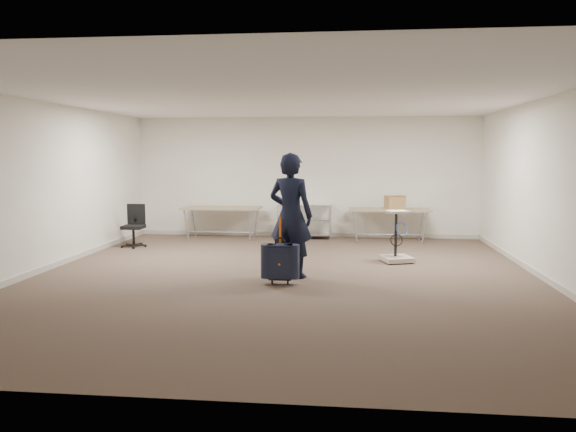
# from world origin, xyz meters

# --- Properties ---
(ground) EXTENTS (9.00, 9.00, 0.00)m
(ground) POSITION_xyz_m (0.00, 0.00, 0.00)
(ground) COLOR #403026
(ground) RESTS_ON ground
(room_shell) EXTENTS (8.00, 9.00, 9.00)m
(room_shell) POSITION_xyz_m (0.00, 1.38, 0.05)
(room_shell) COLOR silver
(room_shell) RESTS_ON ground
(folding_table_left) EXTENTS (1.80, 0.75, 0.73)m
(folding_table_left) POSITION_xyz_m (-1.90, 3.95, 0.68)
(folding_table_left) COLOR #8B7955
(folding_table_left) RESTS_ON ground
(folding_table_right) EXTENTS (1.80, 0.75, 0.73)m
(folding_table_right) POSITION_xyz_m (1.90, 3.95, 0.68)
(folding_table_right) COLOR #8B7955
(folding_table_right) RESTS_ON ground
(wire_shelf) EXTENTS (1.22, 0.47, 0.80)m
(wire_shelf) POSITION_xyz_m (0.00, 4.20, 0.44)
(wire_shelf) COLOR silver
(wire_shelf) RESTS_ON ground
(person) EXTENTS (0.82, 0.66, 1.96)m
(person) POSITION_xyz_m (0.10, 0.06, 0.98)
(person) COLOR black
(person) RESTS_ON ground
(suitcase) EXTENTS (0.38, 0.22, 1.01)m
(suitcase) POSITION_xyz_m (-0.00, -0.48, 0.34)
(suitcase) COLOR black
(suitcase) RESTS_ON ground
(office_chair) EXTENTS (0.54, 0.54, 0.89)m
(office_chair) POSITION_xyz_m (-3.47, 2.62, 0.27)
(office_chair) COLOR black
(office_chair) RESTS_ON ground
(equipment_cart) EXTENTS (0.64, 0.64, 0.93)m
(equipment_cart) POSITION_xyz_m (1.88, 1.49, 0.24)
(equipment_cart) COLOR beige
(equipment_cart) RESTS_ON ground
(cardboard_box) EXTENTS (0.47, 0.41, 0.30)m
(cardboard_box) POSITION_xyz_m (2.02, 3.93, 0.88)
(cardboard_box) COLOR #A36F4C
(cardboard_box) RESTS_ON folding_table_right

